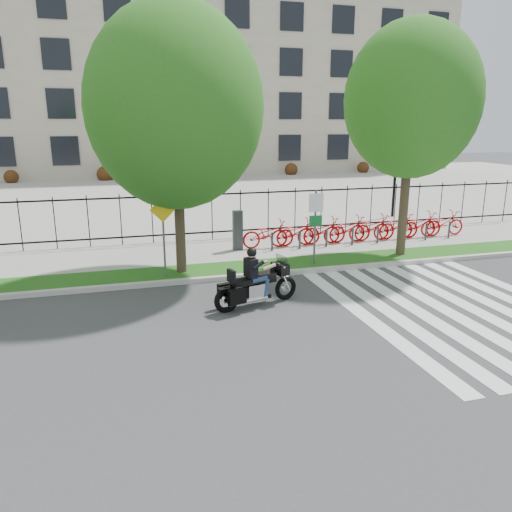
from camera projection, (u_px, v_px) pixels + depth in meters
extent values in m
plane|color=#3A3A3C|center=(286.00, 328.00, 12.05)|extent=(120.00, 120.00, 0.00)
cube|color=#AFACA4|center=(243.00, 276.00, 15.84)|extent=(60.00, 0.20, 0.15)
cube|color=#245615|center=(237.00, 269.00, 16.63)|extent=(60.00, 1.50, 0.15)
cube|color=gray|center=(221.00, 251.00, 18.96)|extent=(60.00, 3.50, 0.15)
cube|color=gray|center=(170.00, 192.00, 35.27)|extent=(80.00, 34.00, 0.10)
cube|color=#A59B85|center=(144.00, 70.00, 51.28)|extent=(60.00, 20.00, 20.00)
cylinder|color=black|center=(395.00, 180.00, 25.32)|extent=(0.14, 0.14, 4.00)
cylinder|color=black|center=(398.00, 141.00, 24.83)|extent=(0.06, 0.70, 0.70)
sphere|color=white|center=(391.00, 139.00, 24.71)|extent=(0.36, 0.36, 0.36)
sphere|color=white|center=(404.00, 139.00, 24.90)|extent=(0.36, 0.36, 0.36)
cylinder|color=#372A1E|center=(180.00, 218.00, 15.67)|extent=(0.32, 0.32, 3.51)
ellipsoid|color=#145816|center=(175.00, 107.00, 14.81)|extent=(5.30, 5.30, 6.09)
cylinder|color=#372A1E|center=(404.00, 200.00, 17.72)|extent=(0.32, 0.32, 4.01)
ellipsoid|color=#145816|center=(412.00, 100.00, 16.84)|extent=(4.58, 4.58, 5.27)
cube|color=#2D2D33|center=(238.00, 230.00, 18.66)|extent=(0.35, 0.25, 1.50)
imported|color=#C80305|center=(268.00, 234.00, 19.04)|extent=(2.03, 0.71, 1.06)
cylinder|color=#2D2D33|center=(272.00, 242.00, 18.62)|extent=(0.08, 0.08, 0.70)
imported|color=#C80305|center=(295.00, 232.00, 19.33)|extent=(2.03, 0.71, 1.06)
cylinder|color=#2D2D33|center=(300.00, 240.00, 18.91)|extent=(0.08, 0.08, 0.70)
imported|color=#C80305|center=(322.00, 231.00, 19.62)|extent=(2.03, 0.71, 1.06)
cylinder|color=#2D2D33|center=(327.00, 238.00, 19.20)|extent=(0.08, 0.08, 0.70)
imported|color=#C80305|center=(347.00, 229.00, 19.91)|extent=(2.03, 0.71, 1.06)
cylinder|color=#2D2D33|center=(353.00, 236.00, 19.49)|extent=(0.08, 0.08, 0.70)
imported|color=#C80305|center=(372.00, 228.00, 20.20)|extent=(2.03, 0.71, 1.06)
cylinder|color=#2D2D33|center=(378.00, 235.00, 19.78)|extent=(0.08, 0.08, 0.70)
imported|color=#C80305|center=(396.00, 226.00, 20.49)|extent=(2.03, 0.71, 1.06)
cylinder|color=#2D2D33|center=(402.00, 233.00, 20.07)|extent=(0.08, 0.08, 0.70)
imported|color=#C80305|center=(419.00, 225.00, 20.78)|extent=(2.03, 0.71, 1.06)
cylinder|color=#2D2D33|center=(426.00, 231.00, 20.36)|extent=(0.08, 0.08, 0.70)
imported|color=#C80305|center=(442.00, 223.00, 21.07)|extent=(2.03, 0.71, 1.06)
cylinder|color=#2D2D33|center=(449.00, 230.00, 20.65)|extent=(0.08, 0.08, 0.70)
cylinder|color=#59595B|center=(315.00, 228.00, 16.65)|extent=(0.07, 0.07, 2.50)
cube|color=white|center=(316.00, 203.00, 16.40)|extent=(0.50, 0.03, 0.60)
cube|color=#0C6626|center=(316.00, 221.00, 16.55)|extent=(0.45, 0.03, 0.35)
cylinder|color=#59595B|center=(164.00, 238.00, 15.35)|extent=(0.07, 0.07, 2.40)
cube|color=yellow|center=(162.00, 210.00, 15.08)|extent=(0.78, 0.03, 0.78)
torus|color=black|center=(286.00, 288.00, 13.92)|extent=(0.69, 0.30, 0.68)
torus|color=black|center=(227.00, 300.00, 12.98)|extent=(0.73, 0.33, 0.72)
cube|color=black|center=(280.00, 269.00, 13.66)|extent=(0.43, 0.60, 0.29)
cube|color=#26262B|center=(282.00, 260.00, 13.64)|extent=(0.27, 0.51, 0.30)
cube|color=silver|center=(256.00, 290.00, 13.40)|extent=(0.66, 0.48, 0.39)
cube|color=black|center=(265.00, 277.00, 13.46)|extent=(0.61, 0.46, 0.25)
cube|color=black|center=(244.00, 282.00, 13.15)|extent=(0.75, 0.52, 0.14)
cube|color=black|center=(231.00, 276.00, 12.90)|extent=(0.18, 0.35, 0.33)
cube|color=black|center=(237.00, 296.00, 12.77)|extent=(0.51, 0.28, 0.39)
cube|color=black|center=(226.00, 290.00, 13.26)|extent=(0.51, 0.28, 0.39)
cube|color=black|center=(251.00, 268.00, 13.15)|extent=(0.33, 0.44, 0.51)
sphere|color=tan|center=(252.00, 254.00, 13.07)|extent=(0.23, 0.23, 0.23)
sphere|color=black|center=(252.00, 252.00, 13.06)|extent=(0.26, 0.26, 0.26)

